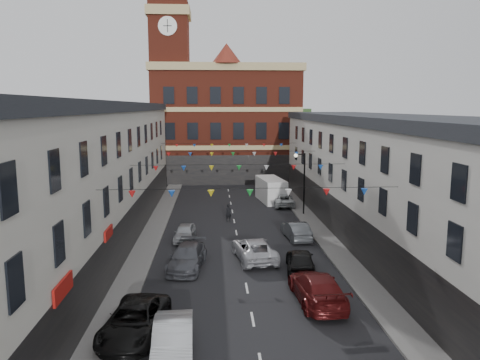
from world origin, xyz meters
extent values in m
plane|color=black|center=(0.00, 0.00, 0.00)|extent=(160.00, 160.00, 0.00)
cube|color=#605E5B|center=(-6.90, 2.00, 0.07)|extent=(1.80, 64.00, 0.15)
cube|color=#605E5B|center=(6.90, 2.00, 0.07)|extent=(1.80, 64.00, 0.15)
cube|color=#BCB8AA|center=(-11.80, 1.00, 5.00)|extent=(8.00, 56.00, 10.00)
cube|color=black|center=(-11.80, 1.00, 10.35)|extent=(8.40, 56.00, 0.70)
cube|color=black|center=(-7.75, 1.00, 1.60)|extent=(0.12, 56.00, 3.20)
cube|color=beige|center=(11.80, 1.00, 4.50)|extent=(8.00, 56.00, 9.00)
cube|color=black|center=(11.80, 1.00, 9.35)|extent=(8.40, 56.00, 0.70)
cube|color=black|center=(7.75, 1.00, 1.60)|extent=(0.12, 56.00, 3.20)
cube|color=maroon|center=(0.00, 38.00, 7.50)|extent=(20.00, 12.00, 15.00)
cube|color=tan|center=(0.00, 38.00, 15.50)|extent=(20.60, 12.60, 1.00)
cone|color=maroon|center=(0.00, 33.00, 17.20)|extent=(4.00, 4.00, 2.60)
cube|color=maroon|center=(-7.50, 35.00, 12.00)|extent=(5.00, 5.00, 24.00)
cube|color=tan|center=(-7.50, 35.00, 22.50)|extent=(5.60, 5.60, 1.20)
cylinder|color=white|center=(-7.50, 32.45, 20.50)|extent=(2.40, 0.12, 2.40)
cube|color=#305326|center=(-4.00, 62.00, 5.00)|extent=(40.00, 14.00, 10.00)
cylinder|color=black|center=(6.80, 14.00, 3.00)|extent=(0.14, 0.14, 6.00)
cylinder|color=black|center=(6.40, 14.00, 5.90)|extent=(0.90, 0.10, 0.10)
sphere|color=beige|center=(5.95, 14.00, 5.80)|extent=(0.36, 0.36, 0.36)
imported|color=silver|center=(-3.60, -11.41, 0.77)|extent=(1.83, 4.74, 1.54)
imported|color=black|center=(-5.50, -9.37, 0.74)|extent=(3.08, 5.55, 1.47)
imported|color=#45474E|center=(-3.60, -0.41, 0.74)|extent=(2.73, 5.33, 1.48)
imported|color=#96999F|center=(-4.14, 6.02, 0.64)|extent=(1.81, 3.87, 1.28)
imported|color=#541011|center=(3.60, -6.20, 0.81)|extent=(2.55, 5.70, 1.62)
imported|color=black|center=(3.60, -1.33, 0.72)|extent=(2.19, 4.41, 1.45)
imported|color=#4B4E52|center=(4.62, 5.90, 0.70)|extent=(1.90, 4.40, 1.41)
imported|color=#B9BCBE|center=(5.50, 18.31, 0.64)|extent=(2.42, 4.75, 1.29)
imported|color=#B3B3BA|center=(0.88, 1.07, 0.74)|extent=(3.15, 5.59, 1.47)
cube|color=white|center=(4.47, 20.89, 1.28)|extent=(2.99, 6.04, 2.56)
imported|color=black|center=(-0.51, 11.88, 0.80)|extent=(0.69, 0.58, 1.61)
camera|label=1|loc=(-1.88, -29.59, 10.35)|focal=35.00mm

